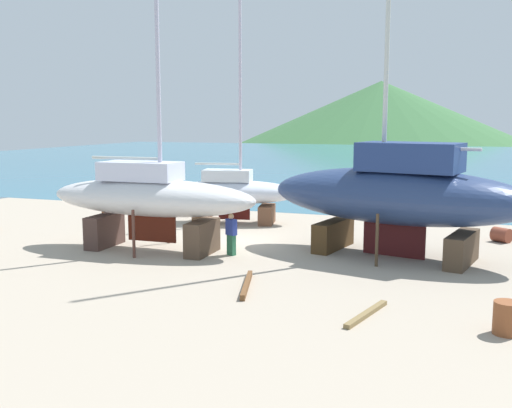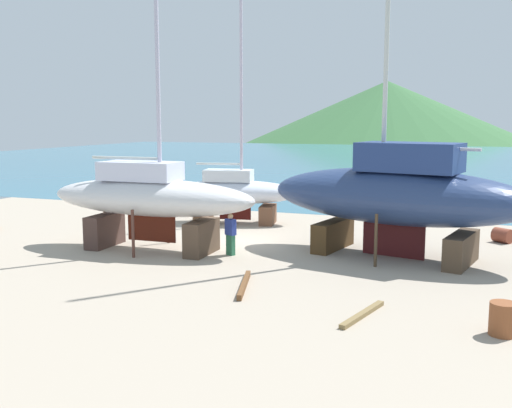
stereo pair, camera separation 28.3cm
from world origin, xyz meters
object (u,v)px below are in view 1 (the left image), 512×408
object	(u,v)px
barrel_blue_faded	(501,235)
barrel_tipped_left	(107,212)
sailboat_small_center	(397,194)
sailboat_large_starboard	(150,197)
barrel_by_slipway	(507,318)
worker	(231,234)
sailboat_far_slipway	(234,192)

from	to	relation	value
barrel_blue_faded	barrel_tipped_left	world-z (taller)	barrel_tipped_left
sailboat_small_center	barrel_tipped_left	distance (m)	15.91
sailboat_small_center	sailboat_large_starboard	xyz separation A→B (m)	(-9.63, -2.22, -0.27)
barrel_blue_faded	barrel_by_slipway	size ratio (longest dim) A/B	0.89
sailboat_small_center	sailboat_large_starboard	bearing A→B (deg)	25.31
sailboat_small_center	worker	world-z (taller)	sailboat_small_center
sailboat_large_starboard	barrel_by_slipway	size ratio (longest dim) A/B	19.41
barrel_blue_faded	barrel_by_slipway	xyz separation A→B (m)	(-0.53, -12.07, 0.10)
barrel_tipped_left	sailboat_far_slipway	bearing A→B (deg)	13.87
barrel_by_slipway	barrel_tipped_left	distance (m)	21.98
sailboat_large_starboard	barrel_blue_faded	distance (m)	15.39
sailboat_far_slipway	barrel_blue_faded	xyz separation A→B (m)	(12.94, -0.54, -1.32)
sailboat_large_starboard	barrel_blue_faded	bearing A→B (deg)	25.02
sailboat_far_slipway	worker	xyz separation A→B (m)	(2.64, -6.87, -0.77)
sailboat_small_center	barrel_tipped_left	xyz separation A→B (m)	(-15.44, 3.28, -2.04)
sailboat_large_starboard	sailboat_far_slipway	bearing A→B (deg)	82.80
sailboat_far_slipway	barrel_by_slipway	world-z (taller)	sailboat_far_slipway
barrel_blue_faded	barrel_tipped_left	size ratio (longest dim) A/B	0.82
sailboat_small_center	sailboat_far_slipway	size ratio (longest dim) A/B	1.62
worker	barrel_by_slipway	size ratio (longest dim) A/B	1.99
sailboat_far_slipway	barrel_by_slipway	distance (m)	17.73
sailboat_small_center	barrel_blue_faded	bearing A→B (deg)	-121.08
barrel_blue_faded	barrel_by_slipway	world-z (taller)	barrel_by_slipway
sailboat_large_starboard	barrel_blue_faded	size ratio (longest dim) A/B	21.72
sailboat_small_center	barrel_blue_faded	world-z (taller)	sailboat_small_center
worker	barrel_blue_faded	size ratio (longest dim) A/B	2.23
worker	barrel_tipped_left	distance (m)	10.66
sailboat_small_center	barrel_blue_faded	distance (m)	6.41
sailboat_far_slipway	barrel_blue_faded	bearing A→B (deg)	-12.85
sailboat_large_starboard	barrel_tipped_left	size ratio (longest dim) A/B	17.81
sailboat_large_starboard	barrel_by_slipway	distance (m)	14.43
worker	barrel_blue_faded	world-z (taller)	worker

